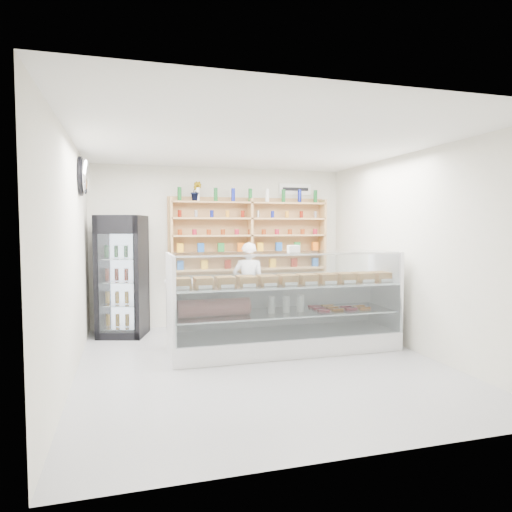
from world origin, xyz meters
name	(u,v)px	position (x,y,z in m)	size (l,w,h in m)	color
room	(261,255)	(0.00, 0.00, 1.40)	(5.00, 5.00, 5.00)	#9C9DA1
display_counter	(284,324)	(0.50, 0.50, 0.38)	(3.23, 0.96, 1.40)	white
shop_worker	(249,286)	(0.35, 1.90, 0.75)	(0.54, 0.36, 1.49)	silver
drinks_cooler	(123,276)	(-1.70, 2.05, 0.97)	(0.86, 0.85, 1.94)	black
wall_shelving	(250,236)	(0.50, 2.34, 1.59)	(2.84, 0.28, 1.33)	tan
potted_plant	(196,191)	(-0.47, 2.34, 2.36)	(0.18, 0.15, 0.33)	#1E6626
security_mirror	(85,176)	(-2.17, 1.20, 2.45)	(0.15, 0.50, 0.50)	silver
wall_sign	(295,189)	(1.40, 2.47, 2.45)	(0.62, 0.03, 0.20)	white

